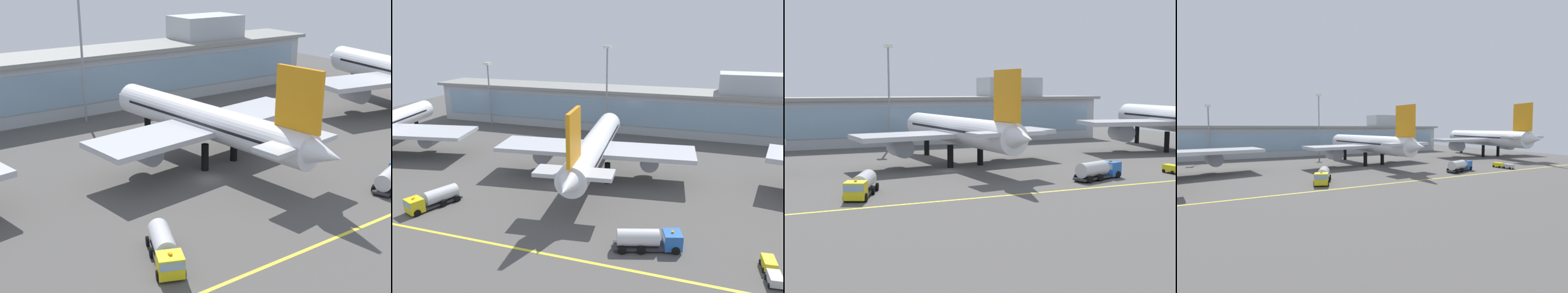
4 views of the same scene
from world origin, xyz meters
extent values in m
plane|color=#514F4C|center=(0.00, 0.00, 0.00)|extent=(180.00, 180.00, 0.00)
cube|color=yellow|center=(0.00, -22.00, 0.01)|extent=(144.00, 0.50, 0.01)
cube|color=#ADB2B7|center=(0.00, 46.31, 5.59)|extent=(115.16, 12.00, 11.18)
cube|color=#84A3BC|center=(0.00, 40.26, 6.15)|extent=(110.56, 0.20, 7.15)
cube|color=gray|center=(0.00, 46.31, 11.58)|extent=(118.16, 14.00, 0.80)
cube|color=#ADB2B7|center=(34.55, 48.31, 14.18)|extent=(16.00, 10.00, 6.00)
cylinder|color=#999EA8|center=(-37.13, 8.89, 3.60)|extent=(4.48, 6.37, 3.46)
cylinder|color=black|center=(1.60, 3.28, 2.03)|extent=(1.10, 1.10, 4.07)
cylinder|color=black|center=(7.66, 4.00, 2.03)|extent=(1.10, 1.10, 4.07)
cylinder|color=black|center=(2.49, 21.48, 2.03)|extent=(1.10, 1.10, 4.07)
cylinder|color=silver|center=(4.26, 6.74, 6.35)|extent=(9.70, 39.39, 5.08)
cone|color=silver|center=(1.75, 27.65, 6.35)|extent=(5.34, 5.12, 4.83)
cone|color=silver|center=(6.79, -14.42, 6.73)|extent=(4.96, 6.07, 4.32)
cube|color=#84A3BC|center=(2.12, 24.59, 7.24)|extent=(4.21, 3.99, 1.52)
cube|color=black|center=(4.26, 6.74, 6.73)|extent=(9.01, 33.19, 0.41)
cube|color=#B7BAC1|center=(4.26, 6.74, 5.72)|extent=(39.44, 13.91, 0.81)
cylinder|color=#999EA8|center=(-6.64, 6.85, 3.71)|extent=(4.14, 5.47, 3.56)
cylinder|color=#999EA8|center=(14.82, 9.43, 3.71)|extent=(4.14, 5.47, 3.56)
cube|color=orange|center=(6.30, -10.32, 12.96)|extent=(1.44, 7.05, 8.13)
cube|color=#B7BAC1|center=(6.30, -10.32, 7.12)|extent=(12.78, 5.74, 0.65)
cylinder|color=black|center=(53.16, 5.89, 2.32)|extent=(1.10, 1.10, 4.63)
cylinder|color=black|center=(60.00, 4.71, 2.32)|extent=(1.10, 1.10, 4.63)
cylinder|color=black|center=(59.80, 23.95, 2.32)|extent=(1.10, 1.10, 4.63)
cylinder|color=silver|center=(57.14, 8.54, 7.24)|extent=(12.70, 41.52, 5.79)
cone|color=silver|center=(60.94, 30.53, 7.24)|extent=(6.31, 6.07, 5.50)
cone|color=silver|center=(53.30, -13.72, 7.67)|extent=(5.93, 7.11, 4.92)
cube|color=#84A3BC|center=(60.36, 27.19, 8.25)|extent=(4.97, 4.73, 1.74)
cube|color=black|center=(57.14, 8.54, 7.67)|extent=(11.64, 35.05, 0.46)
cube|color=#B7BAC1|center=(57.14, 8.54, 6.51)|extent=(44.03, 17.04, 0.93)
cylinder|color=#999EA8|center=(45.53, 12.05, 4.23)|extent=(4.90, 5.96, 4.05)
cylinder|color=#999EA8|center=(69.25, 7.96, 4.23)|extent=(4.90, 5.96, 4.05)
cube|color=orange|center=(54.06, -9.29, 14.76)|extent=(1.94, 7.42, 9.26)
cube|color=#B7BAC1|center=(54.06, -9.29, 8.11)|extent=(14.32, 6.80, 0.74)
cylinder|color=black|center=(-17.04, -18.75, 0.55)|extent=(0.69, 1.13, 1.10)
cylinder|color=black|center=(-19.45, -17.77, 0.55)|extent=(0.69, 1.13, 1.10)
cylinder|color=black|center=(-15.35, -14.58, 0.55)|extent=(0.69, 1.13, 1.10)
cylinder|color=black|center=(-17.76, -13.60, 0.55)|extent=(0.69, 1.13, 1.10)
cylinder|color=black|center=(-14.41, -12.25, 0.55)|extent=(0.69, 1.13, 1.10)
cylinder|color=black|center=(-16.82, -11.27, 0.55)|extent=(0.69, 1.13, 1.10)
cube|color=#2D2D33|center=(-16.62, -14.26, 0.45)|extent=(5.01, 7.89, 0.30)
cube|color=yellow|center=(-18.15, -18.01, 1.40)|extent=(3.29, 3.15, 2.20)
cube|color=#84A3BC|center=(-18.15, -18.01, 1.88)|extent=(3.23, 3.19, 0.88)
cylinder|color=silver|center=(-16.42, -13.76, 1.75)|extent=(4.23, 6.04, 2.30)
cube|color=orange|center=(-18.15, -18.01, 2.62)|extent=(0.30, 0.40, 0.20)
cylinder|color=black|center=(33.17, -15.40, 0.30)|extent=(0.26, 0.62, 0.60)
cylinder|color=black|center=(34.66, -15.23, 0.30)|extent=(0.26, 0.62, 0.60)
cylinder|color=black|center=(33.37, -17.21, 0.30)|extent=(0.26, 0.62, 0.60)
cylinder|color=black|center=(34.86, -17.04, 0.30)|extent=(0.26, 0.62, 0.60)
cube|color=yellow|center=(34.01, -16.22, 0.85)|extent=(1.77, 2.75, 1.10)
cylinder|color=black|center=(33.51, -18.55, 0.30)|extent=(0.24, 0.62, 0.60)
cylinder|color=black|center=(35.00, -18.39, 0.30)|extent=(0.24, 0.62, 0.60)
cylinder|color=black|center=(33.70, -20.22, 0.30)|extent=(0.24, 0.62, 0.60)
cylinder|color=black|center=(35.19, -20.06, 0.30)|extent=(0.24, 0.62, 0.60)
cube|color=#A8A8B2|center=(34.35, -19.30, 0.80)|extent=(1.75, 2.55, 1.00)
cube|color=#2D2D33|center=(34.19, -17.81, 0.45)|extent=(0.16, 0.61, 0.08)
cylinder|color=black|center=(22.04, -14.22, 0.55)|extent=(1.14, 0.62, 1.10)
cylinder|color=black|center=(22.83, -16.70, 0.55)|extent=(1.14, 0.62, 1.10)
cylinder|color=black|center=(17.76, -15.59, 0.55)|extent=(1.14, 0.62, 1.10)
cylinder|color=black|center=(18.55, -18.07, 0.55)|extent=(1.14, 0.62, 1.10)
cylinder|color=black|center=(15.36, -16.36, 0.55)|extent=(1.14, 0.62, 1.10)
cylinder|color=black|center=(16.15, -18.84, 0.55)|extent=(1.14, 0.62, 1.10)
cube|color=#2D2D33|center=(18.32, -16.77, 0.45)|extent=(7.91, 4.53, 0.30)
cube|color=#235BB2|center=(22.18, -15.54, 1.40)|extent=(3.02, 3.19, 2.20)
cube|color=#84A3BC|center=(22.18, -15.54, 1.88)|extent=(3.08, 3.12, 0.88)
cylinder|color=silver|center=(17.81, -16.94, 1.75)|extent=(6.02, 3.89, 2.30)
cube|color=orange|center=(22.18, -15.54, 2.62)|extent=(0.30, 0.40, 0.20)
cylinder|color=gray|center=(-39.47, 38.52, 9.09)|extent=(0.44, 0.44, 18.18)
cube|color=silver|center=(-39.47, 38.52, 18.53)|extent=(1.80, 1.80, 0.70)
cylinder|color=gray|center=(-2.05, 37.25, 11.80)|extent=(0.44, 0.44, 23.60)
cube|color=silver|center=(-2.05, 37.25, 23.95)|extent=(1.80, 1.80, 0.70)
camera|label=1|loc=(-42.83, -57.33, 29.80)|focal=49.85mm
camera|label=2|loc=(25.82, -61.83, 28.36)|focal=35.10mm
camera|label=3|loc=(-27.05, -81.28, 14.06)|focal=46.27mm
camera|label=4|loc=(-34.07, -70.36, 11.24)|focal=25.90mm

